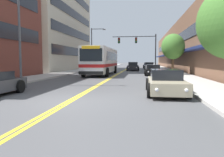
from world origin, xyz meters
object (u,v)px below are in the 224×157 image
Objects in this scene: car_navy_parked_right_mid at (147,65)px; car_black_parked_right_far at (153,70)px; car_white_parked_right_end at (149,66)px; fire_hydrant at (171,73)px; traffic_signal_mast at (140,45)px; street_lamp_left_far at (94,45)px; street_tree_right_mid at (173,47)px; car_charcoal_moving_lead at (133,67)px; city_bus at (102,60)px; street_lamp_left_near at (21,6)px; car_red_parked_left_mid at (101,67)px; car_beige_parked_right_foreground at (166,82)px.

car_black_parked_right_far reaches higher than car_navy_parked_right_mid.
car_white_parked_right_end reaches higher than fire_hydrant.
car_white_parked_right_end is 0.64× the size of traffic_signal_mast.
street_lamp_left_far reaches higher than car_white_parked_right_end.
car_navy_parked_right_mid is 1.08× the size of car_white_parked_right_end.
street_tree_right_mid reaches higher than car_black_parked_right_far.
car_charcoal_moving_lead is at bearing 103.25° from car_black_parked_right_far.
street_tree_right_mid is (8.42, -0.19, 1.53)m from city_bus.
traffic_signal_mast reaches higher than car_black_parked_right_far.
street_lamp_left_far reaches higher than city_bus.
car_white_parked_right_end is at bearing 73.00° from traffic_signal_mast.
street_tree_right_mid is at bearing -81.94° from car_white_parked_right_end.
street_lamp_left_near reaches higher than car_navy_parked_right_mid.
car_charcoal_moving_lead is 7.63m from street_lamp_left_far.
car_navy_parked_right_mid is at bearing 84.15° from traffic_signal_mast.
street_tree_right_mid reaches higher than car_white_parked_right_end.
car_navy_parked_right_mid reaches higher than fire_hydrant.
car_white_parked_right_end is 0.94× the size of car_charcoal_moving_lead.
car_charcoal_moving_lead reaches higher than car_red_parked_left_mid.
car_beige_parked_right_foreground reaches higher than car_navy_parked_right_mid.
street_tree_right_mid is at bearing 8.13° from car_black_parked_right_far.
traffic_signal_mast is at bearing 99.24° from car_black_parked_right_far.
car_white_parked_right_end is 15.81m from street_tree_right_mid.
fire_hydrant is (1.62, -29.83, -0.06)m from car_navy_parked_right_mid.
car_white_parked_right_end is (0.08, -10.36, 0.06)m from car_navy_parked_right_mid.
city_bus is at bearing 175.26° from car_black_parked_right_far.
car_beige_parked_right_foreground is at bearing -72.34° from car_red_parked_left_mid.
traffic_signal_mast is at bearing 93.71° from car_beige_parked_right_foreground.
street_lamp_left_near is 14.50m from fire_hydrant.
car_navy_parked_right_mid is 29.87m from fire_hydrant.
city_bus is at bearing 151.44° from fire_hydrant.
car_navy_parked_right_mid is (0.06, 40.41, -0.00)m from car_beige_parked_right_foreground.
city_bus reaches higher than car_white_parked_right_end.
street_tree_right_mid is (2.18, -15.42, 2.68)m from car_white_parked_right_end.
car_charcoal_moving_lead is at bearing -126.62° from car_white_parked_right_end.
car_charcoal_moving_lead is at bearing -6.67° from car_red_parked_left_mid.
street_tree_right_mid reaches higher than city_bus.
street_lamp_left_near is (-9.37, 2.55, 4.81)m from car_beige_parked_right_foreground.
car_red_parked_left_mid is at bearing -122.43° from car_navy_parked_right_mid.
street_tree_right_mid is at bearing -66.37° from car_charcoal_moving_lead.
city_bus is 2.57× the size of car_white_parked_right_end.
car_beige_parked_right_foreground is at bearing -15.21° from street_lamp_left_near.
car_beige_parked_right_foreground is at bearing -99.00° from fire_hydrant.
street_lamp_left_near reaches higher than car_white_parked_right_end.
car_red_parked_left_mid is at bearing 88.07° from street_lamp_left_near.
street_lamp_left_near is at bearing -143.97° from fire_hydrant.
street_lamp_left_near is at bearing -128.75° from car_black_parked_right_far.
car_charcoal_moving_lead is (-2.79, -14.23, 0.08)m from car_navy_parked_right_mid.
car_charcoal_moving_lead is 16.21m from fire_hydrant.
car_navy_parked_right_mid is at bearing 76.48° from city_bus.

